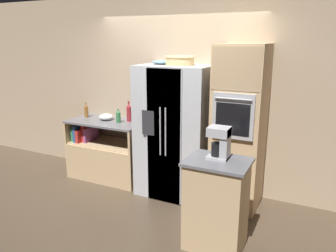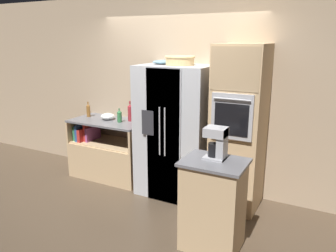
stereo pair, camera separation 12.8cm
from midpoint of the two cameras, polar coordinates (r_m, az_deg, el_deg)
name	(u,v)px [view 2 (the right image)]	position (r m, az deg, el deg)	size (l,w,h in m)	color
ground_plane	(166,190)	(4.95, 0.44, -11.07)	(20.00, 20.00, 0.00)	#4C3D2D
wall_back	(179,92)	(4.88, 2.69, 5.85)	(12.00, 0.06, 2.80)	tan
counter_left	(110,155)	(5.38, -9.45, -5.08)	(1.22, 0.66, 0.93)	tan
refrigerator	(175,131)	(4.57, 2.06, -0.96)	(0.99, 0.76, 1.83)	silver
wall_oven	(239,128)	(4.28, 13.06, -0.43)	(0.61, 0.71, 2.12)	tan
island_counter	(213,205)	(3.56, 8.87, -13.37)	(0.65, 0.51, 0.98)	tan
wicker_basket	(180,60)	(4.38, 2.94, 11.39)	(0.40, 0.40, 0.12)	tan
fruit_bowl	(164,62)	(4.58, 0.04, 11.10)	(0.31, 0.31, 0.06)	#668C99
bottle_tall	(130,112)	(5.09, -5.89, 2.38)	(0.07, 0.07, 0.31)	maroon
bottle_short	(88,110)	(5.50, -13.06, 2.70)	(0.06, 0.06, 0.25)	brown
bottle_wide	(119,116)	(5.05, -7.74, 1.76)	(0.07, 0.07, 0.21)	#33723F
mixing_bowl	(108,116)	(5.26, -9.78, 1.66)	(0.22, 0.22, 0.10)	white
coffee_maker	(218,142)	(3.35, 9.74, -2.78)	(0.22, 0.19, 0.33)	#B2B2B7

